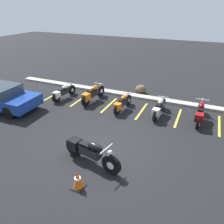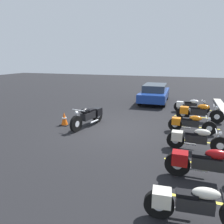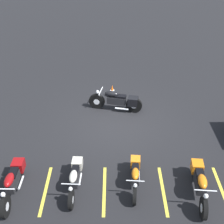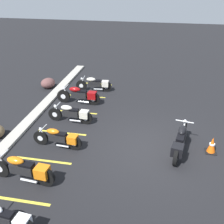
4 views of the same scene
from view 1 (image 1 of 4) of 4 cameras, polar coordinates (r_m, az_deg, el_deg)
name	(u,v)px [view 1 (image 1 of 4)]	position (r m, az deg, el deg)	size (l,w,h in m)	color
ground	(103,147)	(8.77, -2.35, -9.20)	(60.00, 60.00, 0.00)	black
motorcycle_black_featured	(89,151)	(7.78, -6.08, -10.09)	(2.37, 0.84, 0.94)	black
parked_bike_0	(63,92)	(13.24, -12.66, 5.08)	(0.58, 2.00, 0.79)	black
parked_bike_1	(92,94)	(12.58, -5.16, 4.75)	(0.64, 2.27, 0.89)	black
parked_bike_2	(122,103)	(11.50, 2.64, 2.34)	(0.55, 1.97, 0.77)	black
parked_bike_3	(159,108)	(11.14, 12.18, 1.00)	(0.57, 2.05, 0.81)	black
parked_bike_4	(200,113)	(11.16, 21.97, -0.14)	(0.63, 2.25, 0.89)	black
concrete_curb	(143,97)	(13.30, 8.07, 3.91)	(18.00, 0.50, 0.12)	#A8A399
landscape_rock_0	(141,89)	(13.95, 7.49, 5.95)	(0.68, 0.65, 0.53)	brown
traffic_cone	(78,180)	(7.04, -8.98, -17.09)	(0.40, 0.40, 0.64)	black
stall_line_0	(54,95)	(14.11, -14.93, 4.35)	(0.10, 2.10, 0.00)	gold
stall_line_1	(80,100)	(13.07, -8.35, 3.20)	(0.10, 2.10, 0.00)	gold
stall_line_2	(109,105)	(12.24, -0.78, 1.82)	(0.10, 2.10, 0.00)	gold
stall_line_3	(141,111)	(11.66, 7.71, 0.24)	(0.10, 2.10, 0.00)	gold
stall_line_4	(178,118)	(11.36, 16.85, -1.47)	(0.10, 2.10, 0.00)	gold
stall_line_5	(219,125)	(11.38, 26.22, -3.18)	(0.10, 2.10, 0.00)	gold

